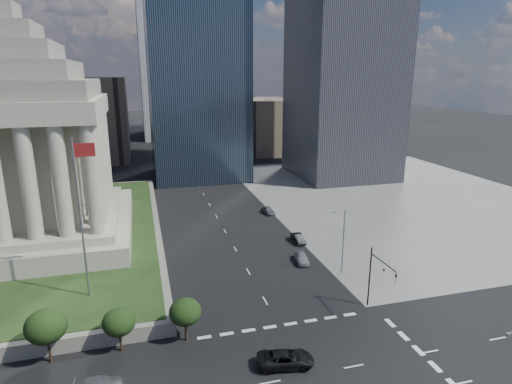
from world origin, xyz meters
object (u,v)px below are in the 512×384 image
object	(u,v)px
parked_sedan_mid	(298,238)
pickup_truck	(286,359)
parked_sedan_near	(302,258)
war_memorial	(12,123)
parked_sedan_far	(268,210)
flagpole	(81,211)
street_lamp_north	(342,237)
traffic_signal_ne	(378,274)

from	to	relation	value
parked_sedan_mid	pickup_truck	bearing A→B (deg)	-111.97
parked_sedan_near	parked_sedan_mid	xyz separation A→B (m)	(2.50, 8.11, -0.05)
war_memorial	parked_sedan_far	bearing A→B (deg)	8.79
war_memorial	parked_sedan_far	distance (m)	50.01
pickup_truck	parked_sedan_mid	bearing A→B (deg)	-13.23
war_memorial	pickup_truck	xyz separation A→B (m)	(32.29, -41.06, -20.59)
flagpole	parked_sedan_far	world-z (taller)	flagpole
street_lamp_north	parked_sedan_mid	world-z (taller)	street_lamp_north
traffic_signal_ne	parked_sedan_near	bearing A→B (deg)	102.15
flagpole	street_lamp_north	bearing A→B (deg)	1.63
war_memorial	parked_sedan_mid	world-z (taller)	war_memorial
flagpole	parked_sedan_mid	xyz separation A→B (m)	(33.33, 14.06, -12.38)
parked_sedan_near	parked_sedan_mid	size ratio (longest dim) A/B	1.04
parked_sedan_mid	parked_sedan_far	bearing A→B (deg)	92.66
street_lamp_north	parked_sedan_mid	xyz separation A→B (m)	(-1.83, 13.06, -4.93)
parked_sedan_far	street_lamp_north	bearing A→B (deg)	-91.84
pickup_truck	war_memorial	bearing A→B (deg)	47.94
war_memorial	parked_sedan_near	xyz separation A→B (m)	(43.00, -18.05, -20.61)
parked_sedan_mid	parked_sedan_near	bearing A→B (deg)	-106.09
parked_sedan_mid	parked_sedan_far	size ratio (longest dim) A/B	0.99
parked_sedan_near	parked_sedan_far	distance (m)	25.10
parked_sedan_near	parked_sedan_far	world-z (taller)	parked_sedan_near
parked_sedan_near	parked_sedan_far	xyz separation A→B (m)	(2.02, 25.01, -0.02)
pickup_truck	traffic_signal_ne	bearing A→B (deg)	-54.80
parked_sedan_near	parked_sedan_mid	distance (m)	8.49
street_lamp_north	parked_sedan_mid	distance (m)	14.08
street_lamp_north	parked_sedan_far	size ratio (longest dim) A/B	2.22
parked_sedan_mid	parked_sedan_far	xyz separation A→B (m)	(-0.48, 16.90, 0.04)
flagpole	parked_sedan_near	xyz separation A→B (m)	(30.83, 5.95, -12.33)
street_lamp_north	pickup_truck	distance (m)	24.00
flagpole	parked_sedan_near	distance (m)	33.73
war_memorial	parked_sedan_far	xyz separation A→B (m)	(45.02, 6.96, -20.63)
parked_sedan_mid	parked_sedan_far	distance (m)	16.91
parked_sedan_mid	street_lamp_north	bearing A→B (deg)	-81.00
war_memorial	parked_sedan_near	bearing A→B (deg)	-22.77
pickup_truck	parked_sedan_mid	xyz separation A→B (m)	(13.21, 31.13, -0.08)
flagpole	parked_sedan_far	distance (m)	46.80
war_memorial	traffic_signal_ne	world-z (taller)	war_memorial
flagpole	pickup_truck	xyz separation A→B (m)	(20.12, -17.06, -12.30)
traffic_signal_ne	street_lamp_north	xyz separation A→B (m)	(0.83, 11.30, 0.41)
traffic_signal_ne	street_lamp_north	distance (m)	11.34
flagpole	parked_sedan_mid	size ratio (longest dim) A/B	4.50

